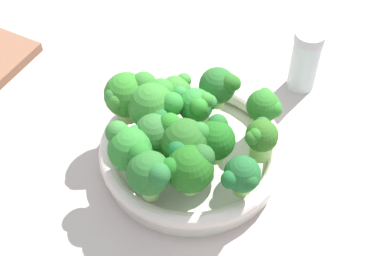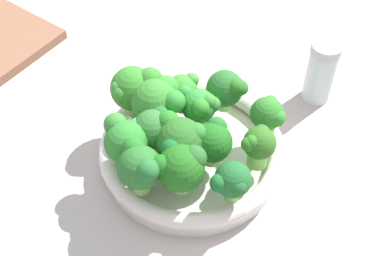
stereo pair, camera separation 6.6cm
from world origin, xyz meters
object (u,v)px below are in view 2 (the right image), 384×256
Objects in this scene: broccoli_floret_1 at (268,115)px; broccoli_floret_7 at (158,101)px; broccoli_floret_3 at (126,141)px; broccoli_floret_10 at (180,166)px; broccoli_floret_2 at (213,141)px; broccoli_floret_5 at (232,181)px; bowl at (192,152)px; broccoli_floret_4 at (180,141)px; broccoli_floret_11 at (200,107)px; broccoli_floret_6 at (134,89)px; broccoli_floret_0 at (182,91)px; broccoli_floret_8 at (140,166)px; broccoli_floret_12 at (258,144)px; broccoli_floret_13 at (227,89)px; broccoli_floret_9 at (154,128)px; pepper_shaker at (321,71)px.

broccoli_floret_1 is 14.69cm from broccoli_floret_7.
broccoli_floret_3 and broccoli_floret_10 have the same top height.
broccoli_floret_2 is 6.64cm from broccoli_floret_5.
broccoli_floret_2 reaches higher than bowl.
broccoli_floret_1 and broccoli_floret_5 have the same top height.
broccoli_floret_3 is at bearing -20.82° from broccoli_floret_4.
broccoli_floret_11 is (8.08, -3.93, 0.68)cm from broccoli_floret_1.
broccoli_floret_6 is at bearing -56.77° from broccoli_floret_7.
broccoli_floret_0 is 0.80× the size of broccoli_floret_8.
broccoli_floret_7 is 14.48cm from broccoli_floret_12.
broccoli_floret_5 is at bearing 136.24° from broccoli_floret_3.
broccoli_floret_8 reaches higher than broccoli_floret_2.
broccoli_floret_13 is at bearing -110.48° from broccoli_floret_5.
broccoli_floret_6 reaches higher than broccoli_floret_0.
broccoli_floret_9 is 7.02cm from broccoli_floret_10.
broccoli_floret_10 is at bearing 98.97° from broccoli_floret_9.
broccoli_floret_8 is 0.69× the size of pepper_shaker.
broccoli_floret_3 is 11.19cm from broccoli_floret_11.
pepper_shaker is (-21.08, -15.25, -2.23)cm from broccoli_floret_5.
broccoli_floret_9 is at bearing 93.98° from broccoli_floret_6.
broccoli_floret_13 reaches higher than broccoli_floret_0.
broccoli_floret_10 is at bearing 86.39° from broccoli_floret_7.
broccoli_floret_7 is at bearing -85.70° from broccoli_floret_4.
broccoli_floret_11 is at bearing -93.00° from broccoli_floret_5.
broccoli_floret_10 is 15.05cm from broccoli_floret_13.
broccoli_floret_6 is 12.74cm from broccoli_floret_13.
pepper_shaker is (-27.36, -4.60, -2.89)cm from broccoli_floret_9.
broccoli_floret_1 is (-9.14, 8.07, -0.17)cm from broccoli_floret_0.
broccoli_floret_9 is 1.10× the size of broccoli_floret_12.
broccoli_floret_3 is 8.91cm from broccoli_floret_6.
broccoli_floret_3 is 7.47cm from broccoli_floret_7.
bowl is 9.90cm from broccoli_floret_13.
broccoli_floret_7 is at bearing -25.30° from broccoli_floret_1.
broccoli_floret_8 is at bearing 18.11° from pepper_shaker.
bowl is 4.12× the size of broccoli_floret_12.
broccoli_floret_4 is at bearing 44.39° from bowl.
broccoli_floret_9 is (15.00, -2.37, 0.75)cm from broccoli_floret_1.
broccoli_floret_13 is at bearing -155.09° from broccoli_floret_11.
broccoli_floret_7 reaches higher than broccoli_floret_0.
broccoli_floret_6 reaches higher than broccoli_floret_4.
broccoli_floret_12 is at bearing 137.40° from bowl.
broccoli_floret_0 is 13.70cm from broccoli_floret_12.
broccoli_floret_0 is at bearing -111.71° from broccoli_floret_4.
broccoli_floret_12 is 19.65cm from pepper_shaker.
broccoli_floret_13 is at bearing -146.71° from bowl.
broccoli_floret_6 is 18.60cm from broccoli_floret_12.
broccoli_floret_2 is 0.80× the size of broccoli_floret_6.
broccoli_floret_3 is at bearing 11.25° from broccoli_floret_9.
broccoli_floret_0 is 8.20cm from broccoli_floret_9.
broccoli_floret_10 is at bearing 163.10° from broccoli_floret_8.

